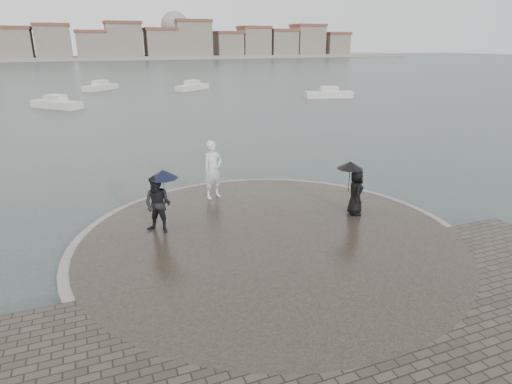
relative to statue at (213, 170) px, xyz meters
name	(u,v)px	position (x,y,z in m)	size (l,w,h in m)	color
ground	(327,307)	(0.64, -7.72, -1.50)	(400.00, 400.00, 0.00)	#2B3835
kerb_ring	(271,243)	(0.64, -4.22, -1.34)	(12.50, 12.50, 0.32)	gray
quay_tip	(271,242)	(0.64, -4.22, -1.32)	(11.90, 11.90, 0.36)	#2D261E
statue	(213,170)	(0.00, 0.00, 0.00)	(0.83, 0.55, 2.28)	silver
visitor_left	(159,199)	(-2.52, -2.46, -0.04)	(1.30, 1.13, 2.04)	black
visitor_right	(354,186)	(4.14, -3.52, -0.08)	(1.11, 1.04, 1.95)	black
far_skyline	(72,43)	(-5.65, 152.99, 4.11)	(260.00, 20.00, 37.00)	gray
boats	(172,92)	(5.79, 37.62, -1.12)	(34.67, 22.82, 1.50)	beige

